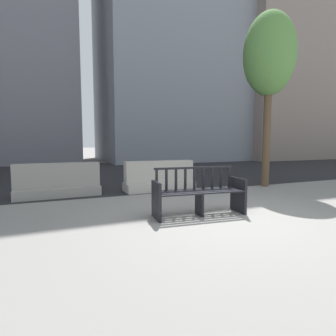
{
  "coord_description": "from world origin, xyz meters",
  "views": [
    {
      "loc": [
        -2.74,
        -3.79,
        1.31
      ],
      "look_at": [
        -0.38,
        1.87,
        0.75
      ],
      "focal_mm": 28.0,
      "sensor_mm": 36.0,
      "label": 1
    }
  ],
  "objects_px": {
    "jersey_barrier_centre": "(160,178)",
    "jersey_barrier_left": "(58,183)",
    "street_bench": "(199,194)",
    "street_tree": "(269,56)"
  },
  "relations": [
    {
      "from": "jersey_barrier_centre",
      "to": "jersey_barrier_left",
      "type": "bearing_deg",
      "value": 176.75
    },
    {
      "from": "street_bench",
      "to": "street_tree",
      "type": "height_order",
      "value": "street_tree"
    },
    {
      "from": "jersey_barrier_centre",
      "to": "street_bench",
      "type": "bearing_deg",
      "value": -95.39
    },
    {
      "from": "jersey_barrier_centre",
      "to": "jersey_barrier_left",
      "type": "xyz_separation_m",
      "value": [
        -2.66,
        0.15,
        0.0
      ]
    },
    {
      "from": "jersey_barrier_left",
      "to": "street_tree",
      "type": "distance_m",
      "value": 7.0
    },
    {
      "from": "street_bench",
      "to": "street_tree",
      "type": "xyz_separation_m",
      "value": [
        3.57,
        2.14,
        3.54
      ]
    },
    {
      "from": "jersey_barrier_centre",
      "to": "jersey_barrier_left",
      "type": "distance_m",
      "value": 2.66
    },
    {
      "from": "street_bench",
      "to": "jersey_barrier_left",
      "type": "xyz_separation_m",
      "value": [
        -2.4,
        2.87,
        -0.06
      ]
    },
    {
      "from": "street_bench",
      "to": "jersey_barrier_centre",
      "type": "height_order",
      "value": "street_bench"
    },
    {
      "from": "jersey_barrier_centre",
      "to": "jersey_barrier_left",
      "type": "relative_size",
      "value": 0.99
    }
  ]
}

